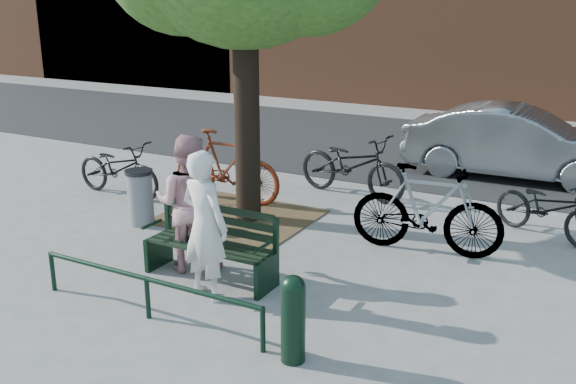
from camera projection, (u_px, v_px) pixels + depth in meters
The scene contains 15 objects.
ground at pixel (211, 279), 8.24m from camera, with size 90.00×90.00×0.00m, color gray.
dirt_pit at pixel (238, 217), 10.54m from camera, with size 2.40×2.00×0.02m, color brown.
road at pixel (416, 148), 15.37m from camera, with size 40.00×7.00×0.01m, color black.
park_bench at pixel (213, 242), 8.17m from camera, with size 1.74×0.54×0.97m.
guard_railing at pixel (147, 285), 7.12m from camera, with size 3.06×0.06×0.51m.
person_left at pixel (205, 226), 7.49m from camera, with size 0.66×0.43×1.81m, color silver.
person_right at pixel (188, 203), 8.30m from camera, with size 0.88×0.69×1.82m, color tan.
bollard at pixel (293, 316), 6.25m from camera, with size 0.25×0.25×0.92m.
litter_bin at pixel (140, 197), 10.10m from camera, with size 0.44×0.44×0.89m.
bicycle_a at pixel (118, 168), 11.58m from camera, with size 0.67×1.92×1.01m, color black.
bicycle_b at pixel (226, 166), 11.21m from camera, with size 0.60×2.11×1.27m, color #601F0D.
bicycle_c at pixel (352, 165), 11.52m from camera, with size 0.77×2.20×1.16m, color black.
bicycle_d at pixel (427, 210), 8.92m from camera, with size 0.59×2.11×1.27m, color gray.
bicycle_e at pixel (549, 208), 9.52m from camera, with size 0.62×1.78×0.93m, color black.
parked_car at pixel (517, 143), 12.65m from camera, with size 1.50×4.31×1.42m, color slate.
Camera 1 is at (4.50, -6.15, 3.46)m, focal length 40.00 mm.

